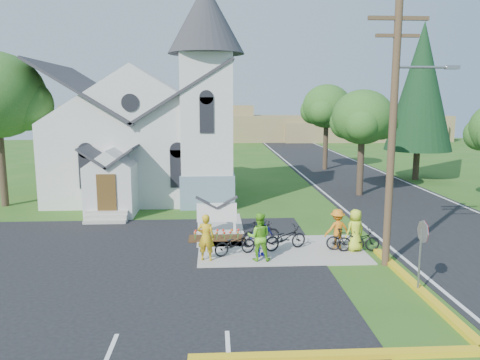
{
  "coord_description": "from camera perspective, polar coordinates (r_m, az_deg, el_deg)",
  "views": [
    {
      "loc": [
        -1.32,
        -18.51,
        6.29
      ],
      "look_at": [
        0.01,
        5.0,
        2.3
      ],
      "focal_mm": 35.0,
      "sensor_mm": 36.0,
      "label": 1
    }
  ],
  "objects": [
    {
      "name": "stop_sign",
      "position": [
        16.46,
        21.31,
        -6.96
      ],
      "size": [
        0.11,
        0.76,
        2.48
      ],
      "color": "gray",
      "rests_on": "ground"
    },
    {
      "name": "cyclist_2",
      "position": [
        19.05,
        2.64,
        -6.86
      ],
      "size": [
        1.07,
        0.76,
        1.68
      ],
      "primitive_type": "imported",
      "rotation": [
        0.0,
        0.0,
        3.53
      ],
      "color": "#2625BC",
      "rests_on": "sidewalk"
    },
    {
      "name": "bike_4",
      "position": [
        20.37,
        14.2,
        -7.12
      ],
      "size": [
        1.83,
        0.65,
        0.96
      ],
      "primitive_type": "imported",
      "rotation": [
        0.0,
        0.0,
        1.58
      ],
      "color": "black",
      "rests_on": "sidewalk"
    },
    {
      "name": "cyclist_1",
      "position": [
        18.57,
        2.34,
        -6.93
      ],
      "size": [
        1.0,
        0.82,
        1.91
      ],
      "primitive_type": "imported",
      "rotation": [
        0.0,
        0.0,
        3.03
      ],
      "color": "#65BF23",
      "rests_on": "sidewalk"
    },
    {
      "name": "church",
      "position": [
        31.29,
        -10.97,
        7.53
      ],
      "size": [
        12.35,
        12.0,
        13.0
      ],
      "color": "silver",
      "rests_on": "ground"
    },
    {
      "name": "bike_3",
      "position": [
        20.32,
        12.71,
        -7.1
      ],
      "size": [
        1.64,
        0.73,
        0.95
      ],
      "primitive_type": "imported",
      "rotation": [
        0.0,
        0.0,
        1.39
      ],
      "color": "black",
      "rests_on": "sidewalk"
    },
    {
      "name": "tree_road_near",
      "position": [
        32.07,
        14.71,
        7.36
      ],
      "size": [
        4.0,
        4.0,
        7.05
      ],
      "color": "#36261D",
      "rests_on": "ground"
    },
    {
      "name": "parking_lot",
      "position": [
        18.55,
        -21.24,
        -10.85
      ],
      "size": [
        20.0,
        16.0,
        0.02
      ],
      "primitive_type": "cube",
      "color": "black",
      "rests_on": "ground"
    },
    {
      "name": "bike_2",
      "position": [
        20.07,
        5.55,
        -7.02
      ],
      "size": [
        2.06,
        1.33,
        1.02
      ],
      "primitive_type": "imported",
      "rotation": [
        0.0,
        0.0,
        1.94
      ],
      "color": "black",
      "rests_on": "sidewalk"
    },
    {
      "name": "sidewalk",
      "position": [
        20.22,
        5.0,
        -8.48
      ],
      "size": [
        7.0,
        4.0,
        0.05
      ],
      "primitive_type": "cube",
      "color": "#ADA89C",
      "rests_on": "ground"
    },
    {
      "name": "bike_1",
      "position": [
        20.45,
        2.54,
        -6.52
      ],
      "size": [
        1.93,
        1.18,
        1.12
      ],
      "primitive_type": "imported",
      "rotation": [
        0.0,
        0.0,
        1.95
      ],
      "color": "black",
      "rests_on": "sidewalk"
    },
    {
      "name": "conifer",
      "position": [
        40.01,
        21.2,
        10.54
      ],
      "size": [
        5.2,
        5.2,
        12.4
      ],
      "color": "#36261D",
      "rests_on": "ground"
    },
    {
      "name": "distant_hills",
      "position": [
        75.1,
        0.33,
        6.47
      ],
      "size": [
        61.0,
        10.0,
        5.6
      ],
      "color": "olive",
      "rests_on": "ground"
    },
    {
      "name": "utility_pole",
      "position": [
        18.3,
        18.3,
        6.35
      ],
      "size": [
        3.45,
        0.28,
        10.0
      ],
      "color": "#463323",
      "rests_on": "ground"
    },
    {
      "name": "cyclist_4",
      "position": [
        20.28,
        13.88,
        -5.96
      ],
      "size": [
        1.03,
        0.86,
        1.79
      ],
      "primitive_type": "imported",
      "rotation": [
        0.0,
        0.0,
        3.53
      ],
      "color": "#C5DF29",
      "rests_on": "sidewalk"
    },
    {
      "name": "road",
      "position": [
        35.93,
        15.18,
        -0.79
      ],
      "size": [
        8.0,
        90.0,
        0.02
      ],
      "primitive_type": "cube",
      "color": "black",
      "rests_on": "ground"
    },
    {
      "name": "cyclist_3",
      "position": [
        20.38,
        11.77,
        -5.88
      ],
      "size": [
        1.23,
        0.86,
        1.73
      ],
      "primitive_type": "imported",
      "rotation": [
        0.0,
        0.0,
        3.35
      ],
      "color": "orange",
      "rests_on": "sidewalk"
    },
    {
      "name": "cyclist_0",
      "position": [
        18.6,
        -4.17,
        -6.98
      ],
      "size": [
        0.76,
        0.57,
        1.87
      ],
      "primitive_type": "imported",
      "rotation": [
        0.0,
        0.0,
        2.95
      ],
      "color": "gold",
      "rests_on": "sidewalk"
    },
    {
      "name": "church_sign",
      "position": [
        22.34,
        -2.85,
        -4.03
      ],
      "size": [
        2.2,
        0.4,
        1.7
      ],
      "color": "#ADA89C",
      "rests_on": "ground"
    },
    {
      "name": "tree_road_mid",
      "position": [
        43.75,
        10.52,
        8.78
      ],
      "size": [
        4.4,
        4.4,
        7.8
      ],
      "color": "#36261D",
      "rests_on": "ground"
    },
    {
      "name": "ground",
      "position": [
        19.6,
        0.81,
        -9.11
      ],
      "size": [
        120.0,
        120.0,
        0.0
      ],
      "primitive_type": "plane",
      "color": "#2A5919",
      "rests_on": "ground"
    },
    {
      "name": "bike_0",
      "position": [
        19.31,
        -0.62,
        -7.77
      ],
      "size": [
        1.9,
        1.23,
        0.94
      ],
      "primitive_type": "imported",
      "rotation": [
        0.0,
        0.0,
        1.94
      ],
      "color": "black",
      "rests_on": "sidewalk"
    },
    {
      "name": "flower_bed",
      "position": [
        21.73,
        -2.81,
        -7.13
      ],
      "size": [
        2.6,
        1.1,
        0.07
      ],
      "primitive_type": "cube",
      "color": "#331D0D",
      "rests_on": "ground"
    }
  ]
}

